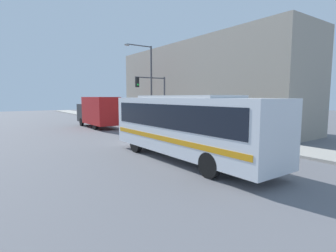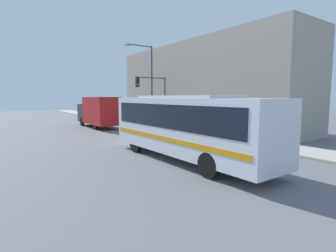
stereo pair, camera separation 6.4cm
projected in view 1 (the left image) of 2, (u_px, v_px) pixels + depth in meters
ground_plane at (222, 165)px, 12.76m from camera, size 120.00×120.00×0.00m
sidewalk at (135, 123)px, 32.37m from camera, size 2.94×70.00×0.15m
building_facade at (200, 86)px, 28.80m from camera, size 6.00×24.00×8.89m
city_bus at (186, 123)px, 13.50m from camera, size 2.65×10.61×3.37m
delivery_truck at (98, 111)px, 28.06m from camera, size 2.29×7.35×3.27m
fire_hydrant at (226, 135)px, 19.14m from camera, size 0.26×0.36×0.72m
traffic_light_pole at (154, 93)px, 24.79m from camera, size 3.28×0.35×5.05m
parking_meter at (187, 123)px, 22.77m from camera, size 0.14×0.14×1.24m
street_lamp at (148, 79)px, 27.19m from camera, size 3.15×0.28×8.35m
pedestrian_near_corner at (225, 127)px, 20.23m from camera, size 0.34×0.34×1.63m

